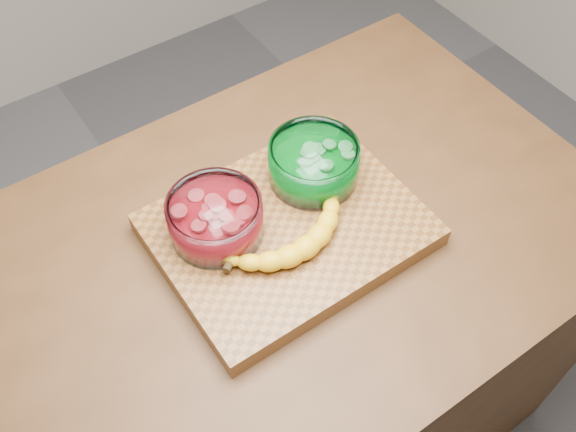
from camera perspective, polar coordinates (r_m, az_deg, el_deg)
ground at (r=1.96m, az=0.00°, el=-17.30°), size 3.50×3.50×0.00m
counter at (r=1.54m, az=0.00°, el=-11.56°), size 1.20×0.80×0.90m
cutting_board at (r=1.14m, az=0.00°, el=-1.22°), size 0.45×0.35×0.04m
bowl_red at (r=1.09m, az=-6.47°, el=-0.21°), size 0.16×0.16×0.08m
bowl_green at (r=1.16m, az=2.29°, el=4.72°), size 0.16×0.16×0.08m
banana at (r=1.08m, az=0.27°, el=-1.67°), size 0.28×0.13×0.04m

